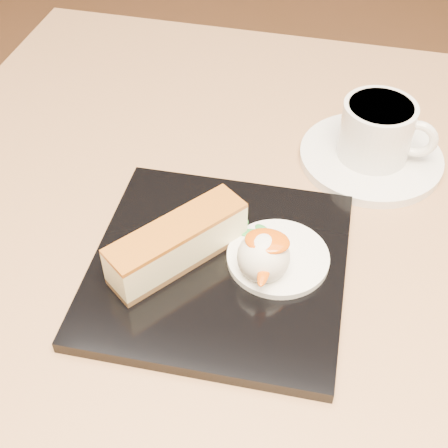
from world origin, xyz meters
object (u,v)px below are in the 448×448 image
(saucer, at_px, (371,157))
(coffee_cup, at_px, (378,130))
(table, at_px, (266,346))
(cheesecake, at_px, (178,243))
(ice_cream_scoop, at_px, (263,257))
(dessert_plate, at_px, (219,267))

(saucer, height_order, coffee_cup, coffee_cup)
(table, bearing_deg, cheesecake, -151.99)
(ice_cream_scoop, bearing_deg, dessert_plate, 172.87)
(saucer, distance_m, coffee_cup, 0.04)
(dessert_plate, bearing_deg, ice_cream_scoop, -7.13)
(cheesecake, bearing_deg, dessert_plate, -44.57)
(saucer, relative_size, coffee_cup, 1.51)
(table, height_order, ice_cream_scoop, ice_cream_scoop)
(ice_cream_scoop, relative_size, coffee_cup, 0.45)
(cheesecake, distance_m, saucer, 0.25)
(cheesecake, xyz_separation_m, ice_cream_scoop, (0.07, -0.00, 0.00))
(ice_cream_scoop, relative_size, saucer, 0.30)
(cheesecake, height_order, ice_cream_scoop, ice_cream_scoop)
(coffee_cup, bearing_deg, ice_cream_scoop, -105.89)
(cheesecake, relative_size, ice_cream_scoop, 2.75)
(dessert_plate, distance_m, coffee_cup, 0.23)
(coffee_cup, bearing_deg, table, -110.37)
(table, height_order, coffee_cup, coffee_cup)
(ice_cream_scoop, height_order, saucer, ice_cream_scoop)
(table, distance_m, saucer, 0.23)
(table, xyz_separation_m, coffee_cup, (0.08, 0.15, 0.20))
(coffee_cup, bearing_deg, dessert_plate, -115.88)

